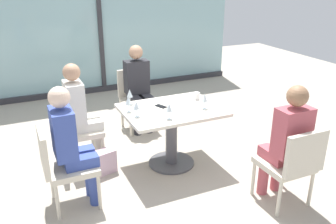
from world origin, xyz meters
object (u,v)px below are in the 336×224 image
(person_near_window, at_px, (138,85))
(handbag_0, at_px, (103,162))
(person_far_left, at_px, (81,109))
(chair_front_right, at_px, (292,162))
(coffee_cup, at_px, (197,96))
(person_front_right, at_px, (287,139))
(wine_glass_0, at_px, (136,105))
(chair_far_left, at_px, (73,127))
(dining_table_main, at_px, (171,124))
(chair_side_end, at_px, (62,162))
(cell_phone_on_table, at_px, (161,106))
(wine_glass_3, at_px, (128,101))
(person_side_end, at_px, (71,142))
(wine_glass_1, at_px, (169,108))
(wine_glass_2, at_px, (130,94))
(chair_near_window, at_px, (136,96))
(wine_glass_4, at_px, (205,98))

(person_near_window, distance_m, handbag_0, 1.41)
(person_far_left, bearing_deg, chair_front_right, -46.13)
(chair_front_right, xyz_separation_m, coffee_cup, (-0.29, 1.41, 0.28))
(person_front_right, distance_m, wine_glass_0, 1.59)
(person_far_left, bearing_deg, wine_glass_0, -47.85)
(person_far_left, bearing_deg, chair_far_left, 180.00)
(person_far_left, bearing_deg, person_near_window, 33.92)
(chair_front_right, xyz_separation_m, person_far_left, (-1.67, 1.74, 0.20))
(dining_table_main, relative_size, chair_side_end, 1.30)
(person_front_right, bearing_deg, handbag_0, 140.41)
(person_far_left, xyz_separation_m, handbag_0, (0.13, -0.36, -0.56))
(dining_table_main, bearing_deg, cell_phone_on_table, 129.37)
(wine_glass_0, bearing_deg, wine_glass_3, 100.60)
(dining_table_main, distance_m, wine_glass_0, 0.57)
(chair_far_left, bearing_deg, person_far_left, -0.00)
(chair_far_left, relative_size, cell_phone_on_table, 6.04)
(wine_glass_0, bearing_deg, handbag_0, 151.61)
(dining_table_main, xyz_separation_m, person_side_end, (-1.22, -0.33, 0.17))
(wine_glass_0, height_order, handbag_0, wine_glass_0)
(person_side_end, distance_m, wine_glass_1, 1.07)
(dining_table_main, distance_m, cell_phone_on_table, 0.25)
(person_near_window, relative_size, wine_glass_0, 6.81)
(person_front_right, height_order, wine_glass_2, person_front_right)
(chair_side_end, xyz_separation_m, chair_near_window, (1.33, 1.57, 0.00))
(chair_far_left, height_order, person_front_right, person_front_right)
(dining_table_main, height_order, wine_glass_3, wine_glass_3)
(chair_far_left, relative_size, person_side_end, 0.69)
(dining_table_main, distance_m, person_near_window, 1.15)
(person_front_right, bearing_deg, chair_front_right, -90.00)
(handbag_0, bearing_deg, person_near_window, 36.24)
(cell_phone_on_table, bearing_deg, handbag_0, 155.48)
(person_near_window, bearing_deg, person_side_end, -129.75)
(person_far_left, xyz_separation_m, cell_phone_on_table, (0.87, -0.38, 0.03))
(wine_glass_0, relative_size, coffee_cup, 2.06)
(chair_far_left, height_order, person_far_left, person_far_left)
(wine_glass_1, distance_m, wine_glass_3, 0.51)
(wine_glass_0, height_order, wine_glass_4, same)
(chair_front_right, xyz_separation_m, wine_glass_4, (-0.37, 1.09, 0.37))
(chair_far_left, relative_size, wine_glass_3, 4.70)
(person_near_window, height_order, wine_glass_0, person_near_window)
(chair_side_end, distance_m, wine_glass_4, 1.72)
(chair_front_right, bearing_deg, coffee_cup, 101.65)
(chair_near_window, height_order, person_far_left, person_far_left)
(chair_front_right, relative_size, chair_side_end, 1.00)
(chair_far_left, relative_size, wine_glass_2, 4.70)
(dining_table_main, bearing_deg, person_near_window, 90.00)
(wine_glass_2, bearing_deg, wine_glass_3, -112.32)
(dining_table_main, bearing_deg, chair_side_end, -166.13)
(wine_glass_3, xyz_separation_m, handbag_0, (-0.34, 0.02, -0.72))
(person_far_left, relative_size, wine_glass_1, 6.81)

